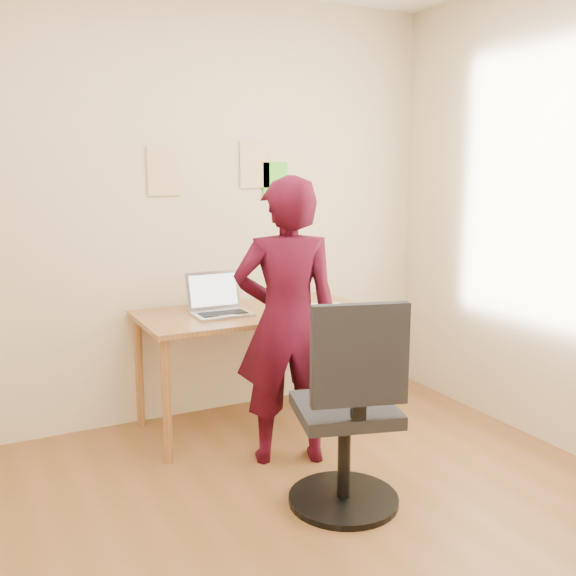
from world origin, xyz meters
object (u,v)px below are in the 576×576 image
desk (253,324)px  laptop (219,305)px  phone (290,313)px  person (287,322)px  office_chair (349,422)px

desk → laptop: 0.26m
desk → phone: size_ratio=11.99×
phone → person: bearing=-113.7°
desk → person: size_ratio=0.89×
phone → office_chair: bearing=-95.5°
laptop → office_chair: bearing=-80.8°
laptop → person: (0.18, -0.56, -0.01)m
desk → person: (-0.04, -0.55, 0.13)m
laptop → phone: bearing=-26.8°
phone → person: size_ratio=0.07×
person → phone: bearing=-100.1°
phone → laptop: bearing=158.9°
laptop → person: size_ratio=0.22×
desk → office_chair: (-0.03, -1.17, -0.21)m
phone → office_chair: 1.05m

